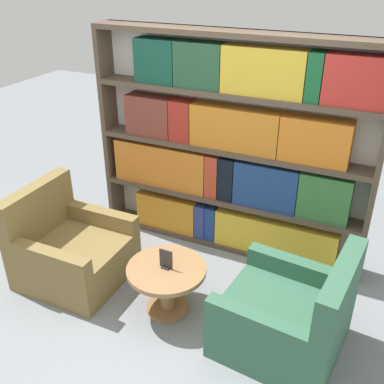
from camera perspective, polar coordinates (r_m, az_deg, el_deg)
The scene contains 6 objects.
ground_plane at distance 3.95m, azimuth -2.70°, elevation -15.95°, with size 14.00×14.00×0.00m, color gray.
bookshelf at distance 4.35m, azimuth 5.17°, elevation 5.27°, with size 2.74×0.30×2.17m.
armchair_left at distance 4.39m, azimuth -15.16°, elevation -7.18°, with size 0.90×0.87×0.89m.
armchair_right at distance 3.63m, azimuth 12.17°, elevation -15.32°, with size 0.98×0.95×0.89m.
coffee_table at distance 3.85m, azimuth -3.23°, elevation -11.06°, with size 0.67×0.67×0.45m.
table_sign at distance 3.73m, azimuth -3.32°, elevation -8.65°, with size 0.11×0.06×0.17m.
Camera 1 is at (1.36, -2.50, 2.74)m, focal length 42.00 mm.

